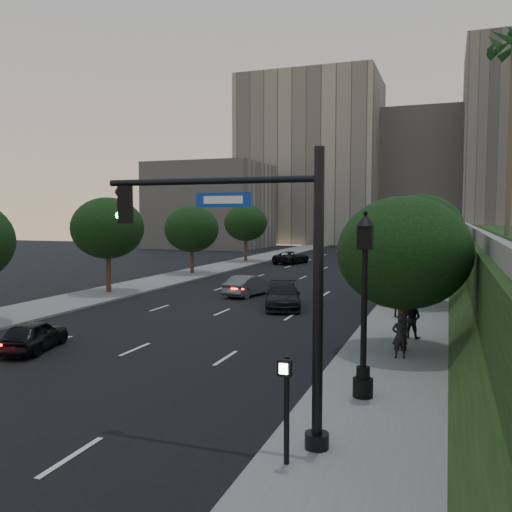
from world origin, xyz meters
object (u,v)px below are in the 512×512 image
at_px(sedan_near_right, 283,296).
at_px(pedestrian_a, 400,336).
at_px(sedan_mid_left, 249,286).
at_px(pedestrian_c, 398,303).
at_px(sedan_near_left, 34,335).
at_px(sedan_far_left, 291,258).
at_px(sedan_far_right, 364,266).
at_px(pedestrian_b, 412,318).
at_px(street_lamp, 364,313).
at_px(traffic_signal_mast, 272,294).

bearing_deg(sedan_near_right, pedestrian_a, -69.09).
distance_m(sedan_mid_left, pedestrian_c, 11.60).
relative_size(sedan_mid_left, pedestrian_c, 2.80).
relative_size(sedan_near_left, sedan_far_left, 0.73).
distance_m(sedan_near_left, sedan_far_left, 41.19).
relative_size(pedestrian_a, pedestrian_c, 1.08).
height_order(sedan_far_right, pedestrian_c, pedestrian_c).
distance_m(sedan_near_left, pedestrian_b, 15.88).
xyz_separation_m(sedan_far_left, sedan_near_right, (7.51, -28.19, 0.01)).
distance_m(street_lamp, sedan_far_left, 45.12).
bearing_deg(pedestrian_a, sedan_far_right, -101.41).
height_order(sedan_near_left, pedestrian_a, pedestrian_a).
bearing_deg(pedestrian_c, street_lamp, 87.28).
bearing_deg(pedestrian_c, sedan_mid_left, -30.57).
bearing_deg(sedan_near_left, traffic_signal_mast, 141.58).
bearing_deg(sedan_far_right, street_lamp, -98.30).
distance_m(street_lamp, sedan_near_right, 16.19).
bearing_deg(pedestrian_c, traffic_signal_mast, 81.91).
xyz_separation_m(street_lamp, sedan_far_right, (-5.21, 35.94, -1.96)).
bearing_deg(sedan_far_left, sedan_mid_left, 113.05).
bearing_deg(pedestrian_c, sedan_far_left, -67.65).
height_order(traffic_signal_mast, sedan_far_left, traffic_signal_mast).
relative_size(traffic_signal_mast, pedestrian_b, 4.05).
height_order(sedan_near_left, sedan_mid_left, sedan_mid_left).
bearing_deg(pedestrian_c, pedestrian_a, 92.02).
bearing_deg(pedestrian_b, sedan_far_right, -57.96).
distance_m(street_lamp, pedestrian_b, 8.66).
height_order(sedan_near_right, pedestrian_b, pedestrian_b).
distance_m(pedestrian_a, pedestrian_b, 3.62).
distance_m(street_lamp, sedan_mid_left, 21.30).
distance_m(traffic_signal_mast, street_lamp, 4.32).
bearing_deg(sedan_far_left, street_lamp, 122.48).
bearing_deg(sedan_far_right, sedan_far_left, 126.77).
xyz_separation_m(traffic_signal_mast, sedan_near_left, (-11.89, 5.45, -3.04)).
bearing_deg(pedestrian_a, sedan_near_left, -8.95).
relative_size(traffic_signal_mast, sedan_near_left, 1.88).
distance_m(sedan_far_right, pedestrian_a, 31.64).
bearing_deg(sedan_near_right, traffic_signal_mast, -90.75).
relative_size(sedan_far_left, pedestrian_b, 2.95).
relative_size(street_lamp, sedan_far_left, 1.10).
distance_m(sedan_far_left, pedestrian_c, 32.83).
xyz_separation_m(sedan_near_right, sedan_far_right, (1.62, 21.39, -0.04)).
bearing_deg(sedan_near_left, pedestrian_b, -168.01).
bearing_deg(traffic_signal_mast, sedan_far_right, 95.24).
bearing_deg(pedestrian_c, sedan_near_left, 37.70).
height_order(traffic_signal_mast, pedestrian_c, traffic_signal_mast).
bearing_deg(sedan_mid_left, pedestrian_b, 150.40).
bearing_deg(street_lamp, sedan_near_left, 173.38).
height_order(sedan_near_right, pedestrian_c, pedestrian_c).
bearing_deg(sedan_near_left, sedan_mid_left, -113.89).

